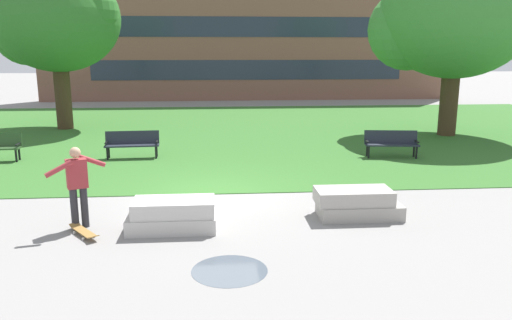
# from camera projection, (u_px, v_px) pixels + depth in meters

# --- Properties ---
(ground_plane) EXTENTS (140.00, 140.00, 0.00)m
(ground_plane) POSITION_uv_depth(u_px,v_px,m) (211.00, 195.00, 12.76)
(ground_plane) COLOR gray
(grass_lawn) EXTENTS (40.00, 20.00, 0.02)m
(grass_lawn) POSITION_uv_depth(u_px,v_px,m) (213.00, 132.00, 22.49)
(grass_lawn) COLOR #336628
(grass_lawn) RESTS_ON ground
(concrete_block_center) EXTENTS (1.80, 0.90, 0.64)m
(concrete_block_center) POSITION_uv_depth(u_px,v_px,m) (173.00, 215.00, 10.23)
(concrete_block_center) COLOR #BCB7B2
(concrete_block_center) RESTS_ON ground
(concrete_block_left) EXTENTS (1.87, 0.90, 0.64)m
(concrete_block_left) POSITION_uv_depth(u_px,v_px,m) (356.00, 204.00, 11.00)
(concrete_block_left) COLOR #9E9991
(concrete_block_left) RESTS_ON ground
(person_skateboarder) EXTENTS (1.02, 1.01, 1.71)m
(person_skateboarder) POSITION_uv_depth(u_px,v_px,m) (77.00, 182.00, 10.20)
(person_skateboarder) COLOR #28282D
(person_skateboarder) RESTS_ON ground
(skateboard) EXTENTS (0.77, 0.94, 0.14)m
(skateboard) POSITION_uv_depth(u_px,v_px,m) (84.00, 232.00, 9.93)
(skateboard) COLOR olive
(skateboard) RESTS_ON ground
(puddle) EXTENTS (1.29, 1.29, 0.01)m
(puddle) POSITION_uv_depth(u_px,v_px,m) (230.00, 270.00, 8.37)
(puddle) COLOR #47515B
(puddle) RESTS_ON ground
(park_bench_near_left) EXTENTS (1.85, 0.75, 0.90)m
(park_bench_near_left) POSITION_uv_depth(u_px,v_px,m) (391.00, 142.00, 17.05)
(park_bench_near_left) COLOR #1E232D
(park_bench_near_left) RESTS_ON grass_lawn
(park_bench_far_left) EXTENTS (1.83, 0.63, 0.90)m
(park_bench_far_left) POSITION_uv_depth(u_px,v_px,m) (132.00, 143.00, 16.94)
(park_bench_far_left) COLOR #1E232D
(park_bench_far_left) RESTS_ON grass_lawn
(tree_far_left) EXTENTS (5.87, 5.60, 7.36)m
(tree_far_left) POSITION_uv_depth(u_px,v_px,m) (55.00, 20.00, 22.29)
(tree_far_left) COLOR #42301E
(tree_far_left) RESTS_ON grass_lawn
(tree_far_right) EXTENTS (6.55, 6.24, 7.72)m
(tree_far_right) POSITION_uv_depth(u_px,v_px,m) (454.00, 15.00, 20.52)
(tree_far_right) COLOR #42301E
(tree_far_right) RESTS_ON grass_lawn
(building_facade_distant) EXTENTS (29.70, 1.03, 11.63)m
(building_facade_distant) POSITION_uv_depth(u_px,v_px,m) (248.00, 18.00, 35.54)
(building_facade_distant) COLOR brown
(building_facade_distant) RESTS_ON ground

